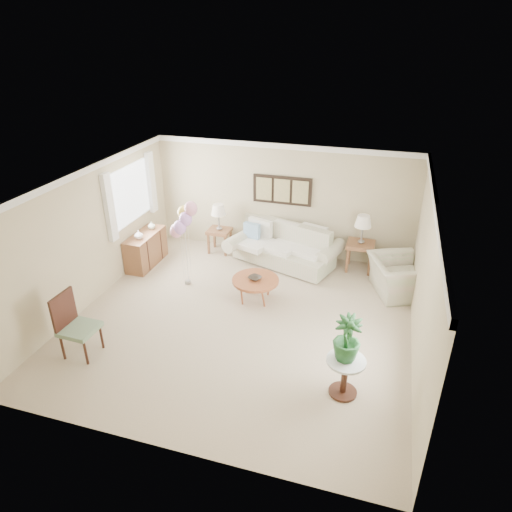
{
  "coord_description": "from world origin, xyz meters",
  "views": [
    {
      "loc": [
        2.27,
        -6.6,
        4.85
      ],
      "look_at": [
        0.1,
        0.6,
        1.05
      ],
      "focal_mm": 32.0,
      "sensor_mm": 36.0,
      "label": 1
    }
  ],
  "objects_px": {
    "sofa": "(284,249)",
    "balloon_cluster": "(183,220)",
    "accent_chair": "(74,324)",
    "armchair": "(397,277)",
    "coffee_table": "(255,281)"
  },
  "relations": [
    {
      "from": "coffee_table",
      "to": "sofa",
      "type": "bearing_deg",
      "value": 84.25
    },
    {
      "from": "balloon_cluster",
      "to": "armchair",
      "type": "bearing_deg",
      "value": 12.07
    },
    {
      "from": "sofa",
      "to": "armchair",
      "type": "bearing_deg",
      "value": -14.05
    },
    {
      "from": "sofa",
      "to": "balloon_cluster",
      "type": "relative_size",
      "value": 1.47
    },
    {
      "from": "sofa",
      "to": "armchair",
      "type": "xyz_separation_m",
      "value": [
        2.46,
        -0.62,
        0.01
      ]
    },
    {
      "from": "balloon_cluster",
      "to": "accent_chair",
      "type": "bearing_deg",
      "value": -106.69
    },
    {
      "from": "coffee_table",
      "to": "armchair",
      "type": "distance_m",
      "value": 2.85
    },
    {
      "from": "sofa",
      "to": "accent_chair",
      "type": "height_order",
      "value": "accent_chair"
    },
    {
      "from": "armchair",
      "to": "accent_chair",
      "type": "height_order",
      "value": "accent_chair"
    },
    {
      "from": "sofa",
      "to": "balloon_cluster",
      "type": "height_order",
      "value": "balloon_cluster"
    },
    {
      "from": "armchair",
      "to": "accent_chair",
      "type": "bearing_deg",
      "value": 103.04
    },
    {
      "from": "accent_chair",
      "to": "balloon_cluster",
      "type": "xyz_separation_m",
      "value": [
        0.78,
        2.6,
        0.87
      ]
    },
    {
      "from": "accent_chair",
      "to": "armchair",
      "type": "bearing_deg",
      "value": 35.17
    },
    {
      "from": "coffee_table",
      "to": "balloon_cluster",
      "type": "xyz_separation_m",
      "value": [
        -1.54,
        0.19,
        1.01
      ]
    },
    {
      "from": "armchair",
      "to": "balloon_cluster",
      "type": "bearing_deg",
      "value": 79.93
    }
  ]
}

